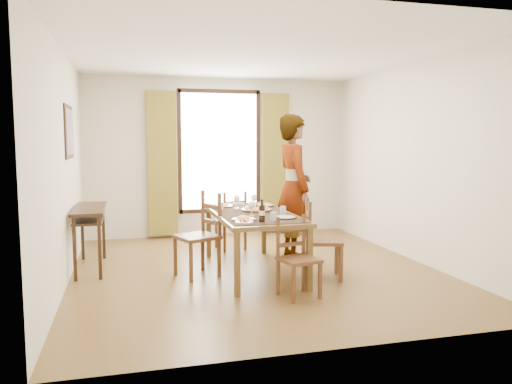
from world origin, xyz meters
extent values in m
plane|color=brown|center=(0.00, 0.00, 0.00)|extent=(5.00, 5.00, 0.00)
cube|color=beige|center=(0.00, 2.50, 1.35)|extent=(4.50, 0.10, 2.70)
cube|color=beige|center=(0.00, -2.50, 1.35)|extent=(4.50, 0.10, 2.70)
cube|color=beige|center=(-2.25, 0.00, 1.35)|extent=(0.10, 5.00, 2.70)
cube|color=beige|center=(2.25, 0.00, 1.35)|extent=(0.10, 5.00, 2.70)
cube|color=white|center=(0.00, 0.00, 2.72)|extent=(4.50, 5.00, 0.04)
cube|color=white|center=(0.00, 2.47, 1.45)|extent=(1.30, 0.04, 2.00)
cube|color=olive|center=(-0.98, 2.41, 1.25)|extent=(0.48, 0.10, 2.40)
cube|color=olive|center=(0.98, 2.41, 1.25)|extent=(0.48, 0.10, 2.40)
cube|color=black|center=(-2.24, 0.60, 1.75)|extent=(0.02, 0.86, 0.66)
cube|color=#BE4723|center=(-2.23, 0.60, 1.75)|extent=(0.01, 0.76, 0.56)
cube|color=#321C10|center=(-2.03, 0.60, 0.78)|extent=(0.38, 1.20, 0.04)
cube|color=#321C10|center=(-2.03, 0.60, 0.66)|extent=(0.34, 1.10, 0.03)
cube|color=#321C10|center=(-2.17, 0.05, 0.38)|extent=(0.04, 0.04, 0.76)
cube|color=#321C10|center=(-2.17, 1.15, 0.38)|extent=(0.04, 0.04, 0.76)
cube|color=#321C10|center=(-1.89, 0.05, 0.38)|extent=(0.04, 0.04, 0.76)
cube|color=#321C10|center=(-1.89, 1.15, 0.38)|extent=(0.04, 0.04, 0.76)
cube|color=brown|center=(-0.05, -0.07, 0.72)|extent=(0.93, 1.99, 0.05)
cube|color=black|center=(-0.05, -0.07, 0.75)|extent=(0.86, 1.83, 0.01)
cube|color=brown|center=(-0.46, -1.00, 0.35)|extent=(0.06, 0.06, 0.70)
cube|color=brown|center=(-0.46, 0.87, 0.35)|extent=(0.06, 0.06, 0.70)
cube|color=brown|center=(0.35, -1.00, 0.35)|extent=(0.06, 0.06, 0.70)
cube|color=brown|center=(0.35, 0.87, 0.35)|extent=(0.06, 0.06, 0.70)
cube|color=#582D1D|center=(-0.76, -0.09, 0.48)|extent=(0.59, 0.59, 0.04)
cube|color=#582D1D|center=(-1.01, 0.02, 0.24)|extent=(0.04, 0.04, 0.48)
cube|color=#582D1D|center=(-0.65, 0.16, 0.24)|extent=(0.04, 0.04, 0.48)
cube|color=#582D1D|center=(-0.86, -0.34, 0.24)|extent=(0.04, 0.04, 0.48)
cube|color=#582D1D|center=(-0.50, -0.20, 0.24)|extent=(0.04, 0.04, 0.48)
cube|color=#582D1D|center=(-0.64, 0.17, 0.75)|extent=(0.04, 0.04, 0.54)
cube|color=#582D1D|center=(-0.49, -0.19, 0.75)|extent=(0.04, 0.04, 0.54)
cube|color=#582D1D|center=(-0.57, -0.01, 0.65)|extent=(0.17, 0.37, 0.05)
cube|color=#582D1D|center=(-0.57, -0.01, 0.84)|extent=(0.17, 0.37, 0.05)
cube|color=#582D1D|center=(-0.05, 1.30, 0.42)|extent=(0.46, 0.46, 0.04)
cube|color=#582D1D|center=(0.08, 1.49, 0.21)|extent=(0.04, 0.04, 0.42)
cube|color=#582D1D|center=(0.14, 1.17, 0.21)|extent=(0.04, 0.04, 0.42)
cube|color=#582D1D|center=(-0.25, 1.43, 0.21)|extent=(0.04, 0.04, 0.42)
cube|color=#582D1D|center=(-0.18, 1.10, 0.21)|extent=(0.04, 0.04, 0.42)
cube|color=#582D1D|center=(0.15, 1.16, 0.65)|extent=(0.03, 0.03, 0.47)
cube|color=#582D1D|center=(-0.18, 1.09, 0.65)|extent=(0.03, 0.03, 0.47)
cube|color=#582D1D|center=(-0.02, 1.12, 0.56)|extent=(0.33, 0.09, 0.05)
cube|color=#582D1D|center=(-0.02, 1.12, 0.73)|extent=(0.33, 0.09, 0.05)
cube|color=#582D1D|center=(0.17, -1.17, 0.40)|extent=(0.44, 0.44, 0.04)
cube|color=#582D1D|center=(0.05, -1.35, 0.20)|extent=(0.04, 0.04, 0.40)
cube|color=#582D1D|center=(-0.02, -1.04, 0.20)|extent=(0.04, 0.04, 0.40)
cube|color=#582D1D|center=(0.36, -1.29, 0.20)|extent=(0.04, 0.04, 0.40)
cube|color=#582D1D|center=(0.29, -0.98, 0.20)|extent=(0.04, 0.04, 0.40)
cube|color=#582D1D|center=(-0.02, -1.03, 0.62)|extent=(0.03, 0.03, 0.44)
cube|color=#582D1D|center=(0.29, -0.97, 0.62)|extent=(0.03, 0.03, 0.44)
cube|color=#582D1D|center=(0.14, -1.00, 0.53)|extent=(0.32, 0.09, 0.04)
cube|color=#582D1D|center=(0.14, -1.00, 0.69)|extent=(0.32, 0.09, 0.04)
cube|color=#582D1D|center=(0.70, -0.56, 0.45)|extent=(0.52, 0.52, 0.04)
cube|color=#582D1D|center=(0.82, -0.78, 0.22)|extent=(0.04, 0.04, 0.45)
cube|color=#582D1D|center=(0.48, -0.69, 0.22)|extent=(0.04, 0.04, 0.45)
cube|color=#582D1D|center=(0.92, -0.44, 0.22)|extent=(0.04, 0.04, 0.45)
cube|color=#582D1D|center=(0.58, -0.34, 0.22)|extent=(0.04, 0.04, 0.45)
cube|color=#582D1D|center=(0.47, -0.68, 0.70)|extent=(0.04, 0.04, 0.50)
cube|color=#582D1D|center=(0.57, -0.34, 0.70)|extent=(0.04, 0.04, 0.50)
cube|color=#582D1D|center=(0.52, -0.51, 0.60)|extent=(0.12, 0.35, 0.05)
cube|color=#582D1D|center=(0.52, -0.51, 0.78)|extent=(0.12, 0.35, 0.05)
imported|color=#96989E|center=(0.65, 0.43, 1.00)|extent=(0.74, 0.49, 2.00)
cylinder|color=silver|center=(0.26, -0.34, 0.81)|extent=(0.07, 0.07, 0.10)
cylinder|color=silver|center=(-0.39, 0.24, 0.81)|extent=(0.07, 0.07, 0.10)
cylinder|color=silver|center=(0.01, -0.77, 0.81)|extent=(0.07, 0.07, 0.10)
camera|label=1|loc=(-1.56, -6.02, 1.66)|focal=35.00mm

